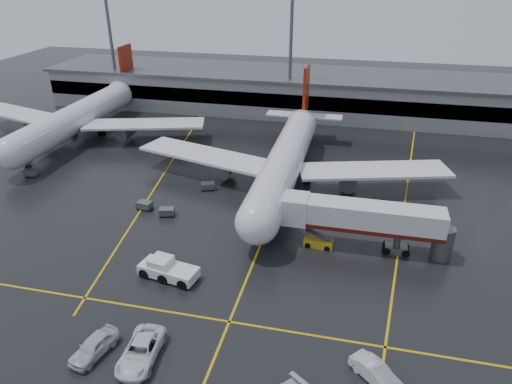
# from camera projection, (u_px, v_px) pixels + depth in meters

# --- Properties ---
(ground) EXTENTS (220.00, 220.00, 0.00)m
(ground) POSITION_uv_depth(u_px,v_px,m) (273.00, 213.00, 64.64)
(ground) COLOR black
(ground) RESTS_ON ground
(apron_line_centre) EXTENTS (0.25, 90.00, 0.02)m
(apron_line_centre) POSITION_uv_depth(u_px,v_px,m) (273.00, 213.00, 64.63)
(apron_line_centre) COLOR gold
(apron_line_centre) RESTS_ON ground
(apron_line_stop) EXTENTS (60.00, 0.25, 0.02)m
(apron_line_stop) POSITION_uv_depth(u_px,v_px,m) (229.00, 322.00, 45.49)
(apron_line_stop) COLOR gold
(apron_line_stop) RESTS_ON ground
(apron_line_left) EXTENTS (9.99, 69.35, 0.02)m
(apron_line_left) POSITION_uv_depth(u_px,v_px,m) (166.00, 171.00, 77.38)
(apron_line_left) COLOR gold
(apron_line_left) RESTS_ON ground
(apron_line_right) EXTENTS (7.57, 69.64, 0.02)m
(apron_line_right) POSITION_uv_depth(u_px,v_px,m) (406.00, 194.00, 69.69)
(apron_line_right) COLOR gold
(apron_line_right) RESTS_ON ground
(terminal) EXTENTS (122.00, 19.00, 8.60)m
(terminal) POSITION_uv_depth(u_px,v_px,m) (316.00, 93.00, 104.39)
(terminal) COLOR gray
(terminal) RESTS_ON ground
(light_mast_left) EXTENTS (3.00, 1.20, 25.45)m
(light_mast_left) POSITION_uv_depth(u_px,v_px,m) (111.00, 42.00, 103.77)
(light_mast_left) COLOR #595B60
(light_mast_left) RESTS_ON ground
(light_mast_mid) EXTENTS (3.00, 1.20, 25.45)m
(light_mast_mid) POSITION_uv_depth(u_px,v_px,m) (291.00, 50.00, 95.68)
(light_mast_mid) COLOR #595B60
(light_mast_mid) RESTS_ON ground
(main_airliner) EXTENTS (48.80, 45.60, 14.10)m
(main_airliner) POSITION_uv_depth(u_px,v_px,m) (286.00, 158.00, 71.18)
(main_airliner) COLOR silver
(main_airliner) RESTS_ON ground
(second_airliner) EXTENTS (48.80, 45.60, 14.10)m
(second_airliner) POSITION_uv_depth(u_px,v_px,m) (80.00, 115.00, 90.12)
(second_airliner) COLOR silver
(second_airliner) RESTS_ON ground
(jet_bridge) EXTENTS (19.90, 3.40, 6.05)m
(jet_bridge) POSITION_uv_depth(u_px,v_px,m) (363.00, 220.00, 55.25)
(jet_bridge) COLOR silver
(jet_bridge) RESTS_ON ground
(pushback_tractor) EXTENTS (6.88, 3.82, 2.33)m
(pushback_tractor) POSITION_uv_depth(u_px,v_px,m) (167.00, 270.00, 51.48)
(pushback_tractor) COLOR silver
(pushback_tractor) RESTS_ON ground
(belt_loader) EXTENTS (3.59, 1.85, 2.22)m
(belt_loader) POSITION_uv_depth(u_px,v_px,m) (318.00, 242.00, 57.08)
(belt_loader) COLOR gold
(belt_loader) RESTS_ON ground
(service_van_a) EXTENTS (3.35, 6.46, 1.74)m
(service_van_a) POSITION_uv_depth(u_px,v_px,m) (141.00, 351.00, 40.96)
(service_van_a) COLOR white
(service_van_a) RESTS_ON ground
(service_van_c) EXTENTS (4.72, 4.48, 1.59)m
(service_van_c) POSITION_uv_depth(u_px,v_px,m) (376.00, 373.00, 38.92)
(service_van_c) COLOR silver
(service_van_c) RESTS_ON ground
(service_van_d) EXTENTS (3.11, 5.36, 1.71)m
(service_van_d) POSITION_uv_depth(u_px,v_px,m) (94.00, 346.00, 41.49)
(service_van_d) COLOR silver
(service_van_d) RESTS_ON ground
(baggage_cart_a) EXTENTS (2.27, 1.77, 1.12)m
(baggage_cart_a) POSITION_uv_depth(u_px,v_px,m) (167.00, 211.00, 63.77)
(baggage_cart_a) COLOR #595B60
(baggage_cart_a) RESTS_ON ground
(baggage_cart_b) EXTENTS (2.14, 1.53, 1.12)m
(baggage_cart_b) POSITION_uv_depth(u_px,v_px,m) (145.00, 205.00, 65.44)
(baggage_cart_b) COLOR #595B60
(baggage_cart_b) RESTS_ON ground
(baggage_cart_c) EXTENTS (2.31, 1.88, 1.12)m
(baggage_cart_c) POSITION_uv_depth(u_px,v_px,m) (208.00, 186.00, 70.85)
(baggage_cart_c) COLOR #595B60
(baggage_cart_c) RESTS_ON ground
(baggage_cart_d) EXTENTS (2.06, 1.39, 1.12)m
(baggage_cart_d) POSITION_uv_depth(u_px,v_px,m) (24.00, 157.00, 81.14)
(baggage_cart_d) COLOR #595B60
(baggage_cart_d) RESTS_ON ground
(baggage_cart_e) EXTENTS (2.19, 1.62, 1.12)m
(baggage_cart_e) POSITION_uv_depth(u_px,v_px,m) (32.00, 172.00, 75.19)
(baggage_cart_e) COLOR #595B60
(baggage_cart_e) RESTS_ON ground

